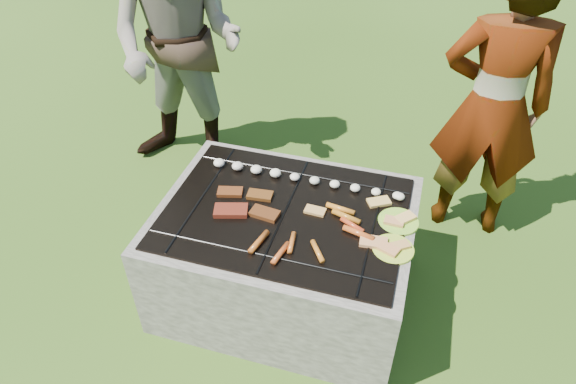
# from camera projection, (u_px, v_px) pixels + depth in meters

# --- Properties ---
(lawn) EXTENTS (60.00, 60.00, 0.00)m
(lawn) POSITION_uv_depth(u_px,v_px,m) (286.00, 290.00, 2.99)
(lawn) COLOR #254511
(lawn) RESTS_ON ground
(fire_pit) EXTENTS (1.30, 1.00, 0.62)m
(fire_pit) POSITION_uv_depth(u_px,v_px,m) (285.00, 256.00, 2.81)
(fire_pit) COLOR #9F988D
(fire_pit) RESTS_ON ground
(mushrooms) EXTENTS (1.07, 0.06, 0.04)m
(mushrooms) POSITION_uv_depth(u_px,v_px,m) (298.00, 177.00, 2.79)
(mushrooms) COLOR white
(mushrooms) RESTS_ON fire_pit
(pork_slabs) EXTENTS (0.38, 0.27, 0.02)m
(pork_slabs) POSITION_uv_depth(u_px,v_px,m) (244.00, 205.00, 2.63)
(pork_slabs) COLOR #94401A
(pork_slabs) RESTS_ON fire_pit
(sausages) EXTENTS (0.55, 0.48, 0.03)m
(sausages) POSITION_uv_depth(u_px,v_px,m) (320.00, 232.00, 2.46)
(sausages) COLOR orange
(sausages) RESTS_ON fire_pit
(bread_on_grate) EXTENTS (0.44, 0.40, 0.02)m
(bread_on_grate) POSITION_uv_depth(u_px,v_px,m) (361.00, 221.00, 2.53)
(bread_on_grate) COLOR tan
(bread_on_grate) RESTS_ON fire_pit
(plate_far) EXTENTS (0.22, 0.22, 0.03)m
(plate_far) POSITION_uv_depth(u_px,v_px,m) (399.00, 221.00, 2.55)
(plate_far) COLOR #E2F53A
(plate_far) RESTS_ON fire_pit
(plate_near) EXTENTS (0.21, 0.21, 0.03)m
(plate_near) POSITION_uv_depth(u_px,v_px,m) (393.00, 249.00, 2.40)
(plate_near) COLOR #F2F43A
(plate_near) RESTS_ON fire_pit
(cook) EXTENTS (0.66, 0.46, 1.74)m
(cook) POSITION_uv_depth(u_px,v_px,m) (493.00, 107.00, 2.90)
(cook) COLOR gray
(cook) RESTS_ON ground
(bystander) EXTENTS (0.97, 0.77, 1.93)m
(bystander) POSITION_uv_depth(u_px,v_px,m) (178.00, 43.00, 3.35)
(bystander) COLOR #AB9B8E
(bystander) RESTS_ON ground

